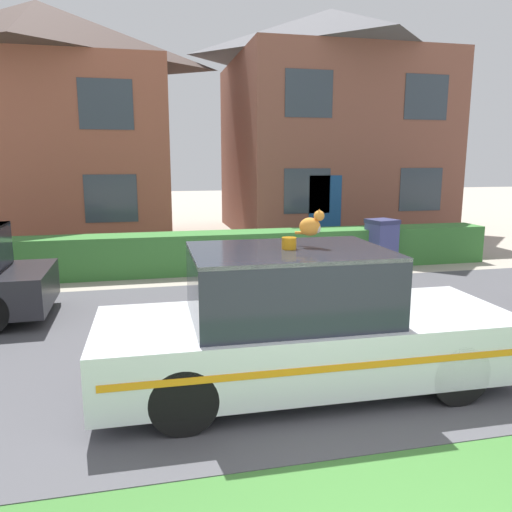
{
  "coord_description": "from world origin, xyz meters",
  "views": [
    {
      "loc": [
        -1.64,
        -2.39,
        2.53
      ],
      "look_at": [
        0.05,
        5.12,
        1.05
      ],
      "focal_mm": 35.0,
      "sensor_mm": 36.0,
      "label": 1
    }
  ],
  "objects_px": {
    "police_car": "(301,324)",
    "wheelie_bin": "(381,244)",
    "cat": "(312,225)",
    "house_left": "(45,123)",
    "house_right": "(328,122)"
  },
  "relations": [
    {
      "from": "cat",
      "to": "house_left",
      "type": "bearing_deg",
      "value": 136.99
    },
    {
      "from": "house_left",
      "to": "house_right",
      "type": "xyz_separation_m",
      "value": [
        9.33,
        0.35,
        0.21
      ]
    },
    {
      "from": "police_car",
      "to": "wheelie_bin",
      "type": "distance_m",
      "value": 6.86
    },
    {
      "from": "house_right",
      "to": "cat",
      "type": "bearing_deg",
      "value": -111.31
    },
    {
      "from": "wheelie_bin",
      "to": "police_car",
      "type": "bearing_deg",
      "value": -137.7
    },
    {
      "from": "police_car",
      "to": "wheelie_bin",
      "type": "relative_size",
      "value": 3.96
    },
    {
      "from": "house_right",
      "to": "wheelie_bin",
      "type": "height_order",
      "value": "house_right"
    },
    {
      "from": "police_car",
      "to": "cat",
      "type": "distance_m",
      "value": 1.11
    },
    {
      "from": "wheelie_bin",
      "to": "house_right",
      "type": "bearing_deg",
      "value": 67.36
    },
    {
      "from": "house_left",
      "to": "wheelie_bin",
      "type": "height_order",
      "value": "house_left"
    },
    {
      "from": "cat",
      "to": "house_left",
      "type": "xyz_separation_m",
      "value": [
        -4.63,
        11.71,
        1.81
      ]
    },
    {
      "from": "house_left",
      "to": "house_right",
      "type": "distance_m",
      "value": 9.34
    },
    {
      "from": "house_right",
      "to": "wheelie_bin",
      "type": "relative_size",
      "value": 6.52
    },
    {
      "from": "house_left",
      "to": "wheelie_bin",
      "type": "distance_m",
      "value": 10.76
    },
    {
      "from": "police_car",
      "to": "house_right",
      "type": "bearing_deg",
      "value": 69.0
    }
  ]
}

